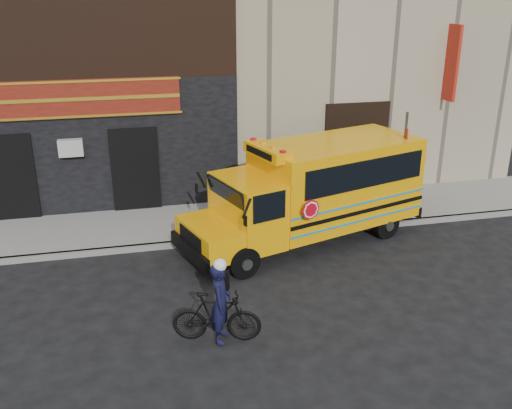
{
  "coord_description": "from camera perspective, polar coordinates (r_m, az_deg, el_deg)",
  "views": [
    {
      "loc": [
        -3.35,
        -11.66,
        6.69
      ],
      "look_at": [
        -0.23,
        1.85,
        1.34
      ],
      "focal_mm": 40.0,
      "sensor_mm": 36.0,
      "label": 1
    }
  ],
  "objects": [
    {
      "name": "school_bus",
      "position": [
        15.65,
        6.05,
        1.62
      ],
      "size": [
        7.22,
        4.14,
        2.92
      ],
      "color": "black",
      "rests_on": "ground"
    },
    {
      "name": "sidewalk",
      "position": [
        17.41,
        -0.94,
        -1.24
      ],
      "size": [
        40.0,
        3.0,
        0.15
      ],
      "primitive_type": "cube",
      "color": "gray",
      "rests_on": "ground"
    },
    {
      "name": "building",
      "position": [
        22.37,
        -4.78,
        19.57
      ],
      "size": [
        20.0,
        10.7,
        12.0
      ],
      "color": "tan",
      "rests_on": "sidewalk"
    },
    {
      "name": "sign_pole",
      "position": [
        16.62,
        14.43,
        3.64
      ],
      "size": [
        0.1,
        0.3,
        3.46
      ],
      "color": "#424A44",
      "rests_on": "ground"
    },
    {
      "name": "cyclist",
      "position": [
        11.35,
        -3.53,
        -9.98
      ],
      "size": [
        0.58,
        0.71,
        1.68
      ],
      "primitive_type": "imported",
      "rotation": [
        0.0,
        0.0,
        1.24
      ],
      "color": "black",
      "rests_on": "ground"
    },
    {
      "name": "curb",
      "position": [
        16.07,
        0.19,
        -3.22
      ],
      "size": [
        40.0,
        0.2,
        0.15
      ],
      "primitive_type": "cube",
      "color": "gray",
      "rests_on": "ground"
    },
    {
      "name": "bicycle",
      "position": [
        11.56,
        -3.95,
        -11.15
      ],
      "size": [
        1.85,
        0.95,
        1.07
      ],
      "primitive_type": "imported",
      "rotation": [
        0.0,
        0.0,
        1.31
      ],
      "color": "black",
      "rests_on": "ground"
    },
    {
      "name": "ground",
      "position": [
        13.85,
        2.67,
        -7.82
      ],
      "size": [
        120.0,
        120.0,
        0.0
      ],
      "primitive_type": "plane",
      "color": "black",
      "rests_on": "ground"
    }
  ]
}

